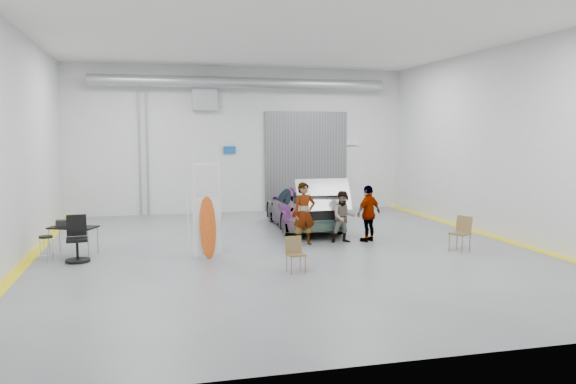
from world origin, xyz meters
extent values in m
plane|color=slate|center=(0.00, 0.00, 0.00)|extent=(16.00, 16.00, 0.00)
cube|color=silver|center=(-7.00, 0.00, 3.00)|extent=(0.02, 16.00, 6.00)
cube|color=silver|center=(7.00, 0.00, 3.00)|extent=(0.02, 16.00, 6.00)
cube|color=silver|center=(0.00, 8.00, 3.00)|extent=(14.00, 0.02, 6.00)
cube|color=silver|center=(0.00, -8.00, 3.00)|extent=(14.00, 0.02, 6.00)
cube|color=white|center=(0.00, 0.00, 6.00)|extent=(14.00, 16.00, 0.02)
cube|color=gray|center=(2.80, 7.92, 2.10)|extent=(3.60, 0.12, 4.20)
cube|color=#92969A|center=(-1.50, 7.92, 4.80)|extent=(1.00, 0.50, 1.20)
cylinder|color=#92969A|center=(0.00, 7.40, 5.30)|extent=(11.90, 0.44, 0.44)
cube|color=#1450A8|center=(-0.50, 7.92, 2.60)|extent=(0.50, 0.04, 0.30)
cube|color=white|center=(4.80, 7.92, 2.90)|extent=(0.70, 0.04, 0.25)
cylinder|color=#92969A|center=(-3.80, 7.92, 2.50)|extent=(0.08, 0.08, 5.00)
cylinder|color=#92969A|center=(-4.10, 7.92, 2.50)|extent=(0.08, 0.08, 5.00)
cube|color=yellow|center=(-6.85, 0.00, 0.01)|extent=(0.30, 16.00, 0.01)
cube|color=yellow|center=(6.85, 0.00, 0.01)|extent=(0.30, 16.00, 0.01)
imported|color=white|center=(1.42, 3.43, 0.73)|extent=(2.35, 5.16, 1.46)
imported|color=#8E6C4D|center=(0.67, 0.61, 0.93)|extent=(0.72, 0.52, 1.85)
imported|color=teal|center=(1.90, 0.61, 0.78)|extent=(0.82, 0.66, 1.57)
imported|color=#9F6235|center=(2.70, 0.61, 0.86)|extent=(1.08, 0.84, 1.73)
cube|color=white|center=(-2.35, -0.54, 0.89)|extent=(0.74, 0.23, 1.61)
ellipsoid|color=orange|center=(-2.35, -0.61, 0.85)|extent=(0.49, 0.32, 1.70)
cube|color=white|center=(-2.35, -0.55, 2.10)|extent=(0.71, 0.22, 0.85)
cylinder|color=white|center=(-2.67, -0.54, 1.34)|extent=(0.02, 0.02, 2.68)
cylinder|color=white|center=(-2.04, -0.54, 1.34)|extent=(0.02, 0.02, 2.68)
cube|color=brown|center=(-0.42, -2.58, 0.43)|extent=(0.43, 0.42, 0.04)
cube|color=brown|center=(-0.42, -2.40, 0.65)|extent=(0.41, 0.12, 0.38)
cube|color=brown|center=(4.62, -1.38, 0.50)|extent=(0.61, 0.62, 0.04)
cube|color=brown|center=(4.62, -1.17, 0.76)|extent=(0.31, 0.46, 0.45)
cylinder|color=black|center=(-6.33, -0.10, 0.67)|extent=(0.34, 0.34, 0.05)
torus|color=silver|center=(-6.33, -0.10, 0.22)|extent=(0.36, 0.36, 0.02)
cylinder|color=#92969A|center=(-6.34, 0.48, 0.37)|extent=(0.03, 0.03, 0.74)
cylinder|color=#92969A|center=(-5.21, 0.48, 0.37)|extent=(0.03, 0.03, 0.74)
cylinder|color=#92969A|center=(-6.34, 0.99, 0.37)|extent=(0.03, 0.03, 0.74)
cylinder|color=#92969A|center=(-5.21, 0.99, 0.37)|extent=(0.03, 0.03, 0.74)
cube|color=black|center=(-5.78, 0.74, 0.76)|extent=(1.37, 1.04, 0.04)
cylinder|color=#195A9B|center=(-5.47, 0.64, 0.89)|extent=(0.08, 0.08, 0.23)
cube|color=black|center=(-6.03, 0.79, 0.87)|extent=(0.36, 0.23, 0.18)
cylinder|color=black|center=(-5.58, -0.17, 0.04)|extent=(0.62, 0.62, 0.04)
cylinder|color=black|center=(-5.58, -0.17, 0.31)|extent=(0.07, 0.07, 0.54)
cube|color=black|center=(-5.58, -0.17, 0.58)|extent=(0.57, 0.57, 0.08)
cube|color=black|center=(-5.58, 0.07, 0.91)|extent=(0.49, 0.12, 0.56)
cube|color=silver|center=(1.42, 1.16, 1.48)|extent=(1.71, 1.04, 0.04)
camera|label=1|loc=(-3.74, -15.17, 3.29)|focal=35.00mm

